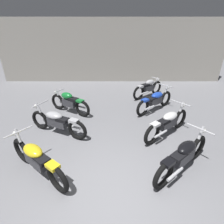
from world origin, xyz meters
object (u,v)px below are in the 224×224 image
object	(u,v)px
motorcycle_left_row_0	(37,159)
motorcycle_left_row_1	(57,121)
motorcycle_left_row_2	(69,102)
motorcycle_right_row_1	(168,123)
motorcycle_right_row_2	(155,100)
motorcycle_right_row_3	(148,88)
motorcycle_right_row_0	(183,156)

from	to	relation	value
motorcycle_left_row_0	motorcycle_left_row_1	distance (m)	1.74
motorcycle_left_row_2	motorcycle_right_row_1	xyz separation A→B (m)	(3.45, -1.60, -0.01)
motorcycle_left_row_2	motorcycle_right_row_2	size ratio (longest dim) A/B	1.02
motorcycle_left_row_0	motorcycle_left_row_2	distance (m)	3.27
motorcycle_left_row_1	motorcycle_left_row_2	world-z (taller)	motorcycle_left_row_1
motorcycle_right_row_1	motorcycle_right_row_2	xyz separation A→B (m)	(0.01, 1.82, 0.00)
motorcycle_left_row_0	motorcycle_right_row_3	distance (m)	6.13
motorcycle_left_row_0	motorcycle_right_row_3	size ratio (longest dim) A/B	1.10
motorcycle_left_row_2	motorcycle_right_row_0	size ratio (longest dim) A/B	1.01
motorcycle_left_row_2	motorcycle_left_row_0	bearing A→B (deg)	-90.66
motorcycle_right_row_3	motorcycle_right_row_1	bearing A→B (deg)	-90.09
motorcycle_right_row_0	motorcycle_right_row_2	distance (m)	3.38
motorcycle_right_row_0	motorcycle_right_row_1	world-z (taller)	same
motorcycle_right_row_2	motorcycle_right_row_3	bearing A→B (deg)	90.16
motorcycle_left_row_2	motorcycle_left_row_1	bearing A→B (deg)	-92.07
motorcycle_right_row_1	motorcycle_right_row_2	size ratio (longest dim) A/B	1.00
motorcycle_left_row_1	motorcycle_right_row_3	world-z (taller)	motorcycle_left_row_1
motorcycle_left_row_2	motorcycle_right_row_2	distance (m)	3.47
motorcycle_right_row_1	motorcycle_right_row_3	world-z (taller)	motorcycle_right_row_1
motorcycle_right_row_2	motorcycle_left_row_0	bearing A→B (deg)	-135.12
motorcycle_right_row_0	motorcycle_right_row_3	xyz separation A→B (m)	(0.08, 4.93, 0.01)
motorcycle_right_row_0	motorcycle_right_row_3	size ratio (longest dim) A/B	1.07
motorcycle_left_row_2	motorcycle_right_row_0	world-z (taller)	motorcycle_right_row_0
motorcycle_right_row_2	motorcycle_right_row_3	world-z (taller)	motorcycle_right_row_2
motorcycle_left_row_1	motorcycle_right_row_2	xyz separation A→B (m)	(3.52, 1.75, 0.00)
motorcycle_left_row_0	motorcycle_left_row_1	size ratio (longest dim) A/B	0.88
motorcycle_left_row_1	motorcycle_right_row_1	distance (m)	3.51
motorcycle_right_row_1	motorcycle_right_row_2	distance (m)	1.82
motorcycle_left_row_1	motorcycle_right_row_1	bearing A→B (deg)	-1.18
motorcycle_left_row_2	motorcycle_right_row_1	size ratio (longest dim) A/B	1.01
motorcycle_left_row_2	motorcycle_right_row_3	distance (m)	3.88
motorcycle_left_row_1	motorcycle_right_row_0	xyz separation A→B (m)	(3.43, -1.63, 0.00)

